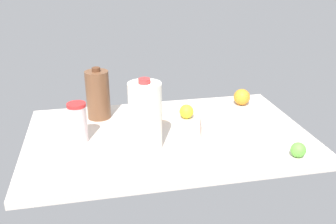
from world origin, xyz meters
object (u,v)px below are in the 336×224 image
Objects in this scene: chocolate_milk_jug at (98,95)px; egg_carton at (237,129)px; lemon_beside_bowl at (186,111)px; orange_by_jug at (152,110)px; milk_jug at (145,116)px; tumbler_cup at (78,122)px; orange_loose at (242,97)px; lime_far_back at (298,150)px; shaker_bottle at (138,108)px.

egg_carton is at bearing -29.75° from chocolate_milk_jug.
lemon_beside_bowl is 16.21cm from orange_by_jug.
orange_by_jug is (7.03, 27.50, -9.45)cm from milk_jug.
milk_jug reaches higher than tumbler_cup.
orange_by_jug is at bearing -169.91° from orange_loose.
orange_by_jug is at bearing -15.75° from chocolate_milk_jug.
egg_carton is at bearing -7.94° from tumbler_cup.
milk_jug is 4.33× the size of lemon_beside_bowl.
lime_far_back is 0.70× the size of orange_loose.
shaker_bottle is (25.44, 7.78, 0.91)cm from tumbler_cup.
egg_carton is 3.69× the size of orange_by_jug.
tumbler_cup reaches higher than orange_loose.
lime_far_back is 67.35cm from orange_by_jug.
orange_loose is (54.98, 36.03, -9.48)cm from milk_jug.
orange_loose is at bearing 17.05° from tumbler_cup.
milk_jug is 66.41cm from orange_loose.
milk_jug is 0.93× the size of egg_carton.
milk_jug reaches higher than orange_by_jug.
milk_jug is at bearing -132.60° from lemon_beside_bowl.
egg_carton is 1.85× the size of tumbler_cup.
orange_loose and orange_by_jug have the same top height.
shaker_bottle is 2.22× the size of orange_by_jug.
egg_carton is 41.14cm from orange_by_jug.
lime_far_back is at bearing -20.36° from tumbler_cup.
orange_loose is 48.70cm from orange_by_jug.
orange_loose is at bearing 78.65° from egg_carton.
tumbler_cup is (-26.11, 11.16, -5.23)cm from milk_jug.
lime_far_back is at bearing -39.12° from egg_carton.
tumbler_cup is at bearing -164.23° from lemon_beside_bowl.
orange_loose is 0.99× the size of orange_by_jug.
tumbler_cup is 25.01cm from chocolate_milk_jug.
lime_far_back is (81.70, -30.32, -5.49)cm from tumbler_cup.
shaker_bottle is (-0.67, 18.95, -4.32)cm from milk_jug.
milk_jug reaches higher than lemon_beside_bowl.
milk_jug is 28.88cm from tumbler_cup.
orange_loose is (81.09, 24.86, -4.25)cm from tumbler_cup.
egg_carton is at bearing -38.25° from orange_by_jug.
tumbler_cup is at bearing -153.76° from orange_by_jug.
tumbler_cup is 51.32cm from lemon_beside_bowl.
chocolate_milk_jug is 90.69cm from lime_far_back.
orange_by_jug reaches higher than lemon_beside_bowl.
milk_jug is 38.43cm from chocolate_milk_jug.
chocolate_milk_jug is at bearing 163.62° from egg_carton.
lemon_beside_bowl is (-31.94, -10.99, -0.82)cm from orange_loose.
chocolate_milk_jug is at bearing -178.64° from orange_loose.
egg_carton is 28.20cm from lemon_beside_bowl.
shaker_bottle is 25.20cm from lemon_beside_bowl.
tumbler_cup is 87.32cm from lime_far_back.
lemon_beside_bowl reaches higher than egg_carton.
lime_far_back is at bearing -43.85° from orange_by_jug.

